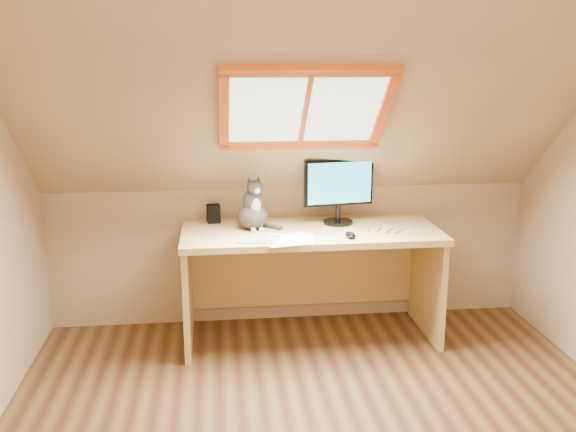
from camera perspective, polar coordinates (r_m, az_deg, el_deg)
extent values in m
cube|color=tan|center=(4.76, 0.24, -3.41)|extent=(3.50, 0.02, 1.00)
cube|color=tan|center=(3.78, 1.67, 10.60)|extent=(3.50, 1.56, 1.41)
cube|color=#B2E0CC|center=(3.86, 1.50, 9.63)|extent=(0.90, 0.53, 0.48)
cube|color=#F15016|center=(3.86, 1.50, 9.63)|extent=(1.02, 0.64, 0.59)
cube|color=tan|center=(4.35, 2.02, -1.42)|extent=(1.73, 0.76, 0.04)
cube|color=tan|center=(4.43, -8.88, -6.67)|extent=(0.04, 0.68, 0.75)
cube|color=tan|center=(4.66, 12.26, -5.77)|extent=(0.04, 0.68, 0.75)
cube|color=tan|center=(4.79, 1.36, -4.88)|extent=(1.63, 0.03, 0.52)
cylinder|color=black|center=(4.49, 4.45, -0.54)|extent=(0.21, 0.21, 0.02)
cylinder|color=black|center=(4.47, 4.47, 0.28)|extent=(0.03, 0.03, 0.11)
cube|color=black|center=(4.43, 4.52, 3.00)|extent=(0.49, 0.11, 0.32)
cube|color=blue|center=(4.40, 4.63, 2.94)|extent=(0.45, 0.08, 0.28)
ellipsoid|color=#423E3B|center=(4.34, -3.21, 0.02)|extent=(0.26, 0.29, 0.17)
ellipsoid|color=#423E3B|center=(4.30, -3.16, 1.28)|extent=(0.17, 0.17, 0.19)
ellipsoid|color=silver|center=(4.25, -2.88, 0.87)|extent=(0.07, 0.05, 0.11)
ellipsoid|color=#423E3B|center=(4.24, -2.97, 2.56)|extent=(0.13, 0.12, 0.10)
sphere|color=silver|center=(4.20, -2.75, 2.23)|extent=(0.04, 0.04, 0.04)
cone|color=#423E3B|center=(4.24, -3.49, 3.21)|extent=(0.06, 0.06, 0.06)
cone|color=#423E3B|center=(4.26, -2.66, 3.27)|extent=(0.06, 0.06, 0.06)
cube|color=black|center=(4.52, -6.64, 0.22)|extent=(0.10, 0.10, 0.13)
cube|color=#B2B2B7|center=(4.07, -2.58, -2.08)|extent=(0.29, 0.22, 0.01)
ellipsoid|color=black|center=(4.14, 5.56, -1.68)|extent=(0.07, 0.12, 0.04)
cube|color=white|center=(4.07, 0.00, -2.15)|extent=(0.33, 0.27, 0.00)
cube|color=white|center=(4.07, 0.00, -2.13)|extent=(0.32, 0.24, 0.00)
cube|color=white|center=(4.07, 0.00, -2.11)|extent=(0.35, 0.30, 0.00)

